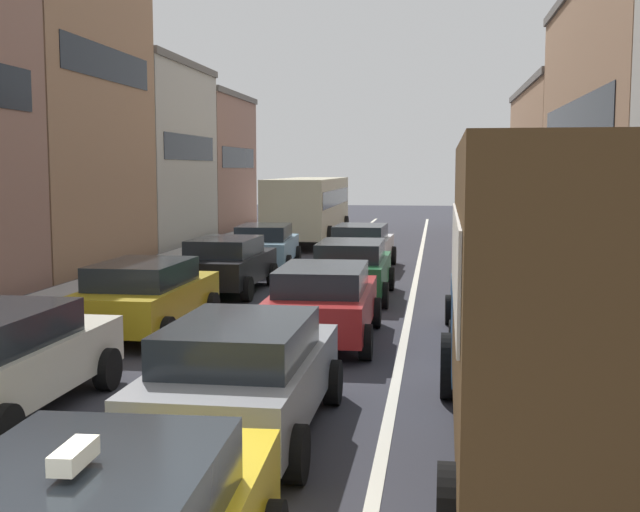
% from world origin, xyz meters
% --- Properties ---
extents(sidewalk_left, '(2.60, 64.00, 0.14)m').
position_xyz_m(sidewalk_left, '(-6.70, 20.00, 0.07)').
color(sidewalk_left, '#9A9A9A').
rests_on(sidewalk_left, ground).
extents(lane_stripe_left, '(0.16, 60.00, 0.01)m').
position_xyz_m(lane_stripe_left, '(-1.70, 20.00, 0.01)').
color(lane_stripe_left, silver).
rests_on(lane_stripe_left, ground).
extents(lane_stripe_right, '(0.16, 60.00, 0.01)m').
position_xyz_m(lane_stripe_right, '(1.70, 20.00, 0.01)').
color(lane_stripe_right, silver).
rests_on(lane_stripe_right, ground).
extents(removalist_box_truck, '(2.76, 7.73, 3.58)m').
position_xyz_m(removalist_box_truck, '(3.70, 4.85, 1.97)').
color(removalist_box_truck, navy).
rests_on(removalist_box_truck, ground).
extents(sedan_centre_lane_second, '(2.08, 4.31, 1.49)m').
position_xyz_m(sedan_centre_lane_second, '(-0.06, 5.76, 0.80)').
color(sedan_centre_lane_second, gray).
rests_on(sedan_centre_lane_second, ground).
extents(hatchback_centre_lane_third, '(2.12, 4.33, 1.49)m').
position_xyz_m(hatchback_centre_lane_third, '(0.16, 11.36, 0.80)').
color(hatchback_centre_lane_third, '#A51E1E').
rests_on(hatchback_centre_lane_third, ground).
extents(sedan_left_lane_third, '(2.10, 4.32, 1.49)m').
position_xyz_m(sedan_left_lane_third, '(-3.50, 11.59, 0.80)').
color(sedan_left_lane_third, '#B29319').
rests_on(sedan_left_lane_third, ground).
extents(coupe_centre_lane_fourth, '(2.08, 4.31, 1.49)m').
position_xyz_m(coupe_centre_lane_fourth, '(0.14, 16.67, 0.80)').
color(coupe_centre_lane_fourth, '#19592D').
rests_on(coupe_centre_lane_fourth, ground).
extents(sedan_left_lane_fourth, '(2.12, 4.33, 1.49)m').
position_xyz_m(sedan_left_lane_fourth, '(-3.30, 17.21, 0.80)').
color(sedan_left_lane_fourth, black).
rests_on(sedan_left_lane_fourth, ground).
extents(sedan_centre_lane_fifth, '(2.17, 4.35, 1.49)m').
position_xyz_m(sedan_centre_lane_fifth, '(-0.17, 22.74, 0.80)').
color(sedan_centre_lane_fifth, silver).
rests_on(sedan_centre_lane_fifth, ground).
extents(sedan_left_lane_fifth, '(2.29, 4.41, 1.49)m').
position_xyz_m(sedan_left_lane_fifth, '(-3.34, 22.29, 0.80)').
color(sedan_left_lane_fifth, '#759EB7').
rests_on(sedan_left_lane_fifth, ground).
extents(sedan_right_lane_behind_truck, '(2.10, 4.32, 1.49)m').
position_xyz_m(sedan_right_lane_behind_truck, '(3.56, 12.00, 0.80)').
color(sedan_right_lane_behind_truck, '#194C8C').
rests_on(sedan_right_lane_behind_truck, ground).
extents(bus_mid_queue_primary, '(2.90, 10.53, 2.90)m').
position_xyz_m(bus_mid_queue_primary, '(-3.42, 32.19, 1.76)').
color(bus_mid_queue_primary, '#BFB793').
rests_on(bus_mid_queue_primary, ground).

